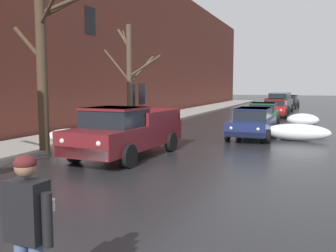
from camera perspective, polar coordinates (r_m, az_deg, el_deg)
left_sidewalk_slab at (r=23.96m, az=-5.27°, el=0.31°), size 3.27×80.00×0.14m
brick_townhouse_facade at (r=25.07m, az=-9.90°, el=13.37°), size 0.63×80.00×11.38m
snow_bank_near_corner_left at (r=16.21m, az=-13.39°, el=-1.64°), size 2.87×1.03×0.68m
snow_bank_along_left_kerb at (r=18.06m, az=18.56°, el=-0.91°), size 2.88×0.92×0.76m
snow_bank_near_corner_right at (r=24.32m, az=19.72°, el=0.82°), size 1.88×1.13×0.79m
snow_bank_along_right_kerb at (r=23.89m, az=-0.78°, el=0.95°), size 1.71×1.00×0.76m
bare_tree_second_along_sidewalk at (r=14.45m, az=-18.17°, el=11.22°), size 3.06×2.93×7.28m
bare_tree_mid_block at (r=20.24m, az=-5.76°, el=7.71°), size 3.40×1.40×5.61m
pickup_truck_maroon_approaching_near_lane at (r=13.11m, az=-6.50°, el=-0.88°), size 2.41×5.38×1.76m
sedan_darkblue_parked_kerbside_close at (r=18.29m, az=12.59°, el=0.57°), size 1.95×4.39×1.42m
sedan_green_parked_kerbside_mid at (r=23.85m, az=14.04°, el=1.78°), size 2.00×4.41×1.42m
sedan_red_parked_far_down_block at (r=30.93m, az=15.67°, el=2.68°), size 2.10×3.98×1.42m
suv_grey_queued_behind_truck at (r=36.90m, az=16.42°, el=3.54°), size 2.25×4.92×1.82m
sedan_black_at_far_intersection at (r=44.44m, az=17.68°, el=3.58°), size 2.15×4.51×1.42m
pedestrian_with_coffee at (r=4.30m, az=-20.30°, el=-13.65°), size 0.63×0.36×1.76m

